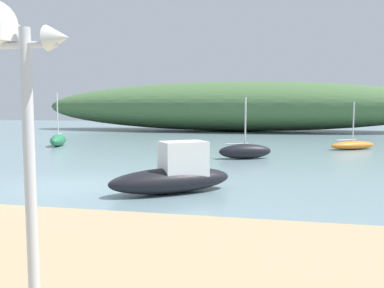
# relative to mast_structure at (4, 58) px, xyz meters

# --- Properties ---
(ground_plane) EXTENTS (120.00, 120.00, 0.00)m
(ground_plane) POSITION_rel_mast_structure_xyz_m (-3.95, 8.44, -3.16)
(ground_plane) COLOR gray
(distant_hill) EXTENTS (44.85, 10.62, 5.50)m
(distant_hill) POSITION_rel_mast_structure_xyz_m (-1.75, 40.89, -0.41)
(distant_hill) COLOR #476B3D
(distant_hill) RESTS_ON ground
(mast_structure) EXTENTS (1.15, 0.55, 3.56)m
(mast_structure) POSITION_rel_mast_structure_xyz_m (0.00, 0.00, 0.00)
(mast_structure) COLOR silver
(mast_structure) RESTS_ON beach_sand
(sailboat_centre_water) EXTENTS (1.74, 2.96, 3.65)m
(sailboat_centre_water) POSITION_rel_mast_structure_xyz_m (-11.77, 20.90, -2.75)
(sailboat_centre_water) COLOR #287A4C
(sailboat_centre_water) RESTS_ON ground
(sailboat_off_point) EXTENTS (2.92, 1.90, 3.16)m
(sailboat_off_point) POSITION_rel_mast_structure_xyz_m (1.31, 16.68, -2.77)
(sailboat_off_point) COLOR black
(sailboat_off_point) RESTS_ON ground
(sailboat_far_right) EXTENTS (3.23, 2.42, 2.99)m
(sailboat_far_right) POSITION_rel_mast_structure_xyz_m (7.61, 22.61, -2.88)
(sailboat_far_right) COLOR orange
(sailboat_far_right) RESTS_ON ground
(motorboat_by_sandbar) EXTENTS (3.91, 3.27, 1.59)m
(motorboat_by_sandbar) POSITION_rel_mast_structure_xyz_m (-0.24, 8.07, -2.59)
(motorboat_by_sandbar) COLOR black
(motorboat_by_sandbar) RESTS_ON ground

